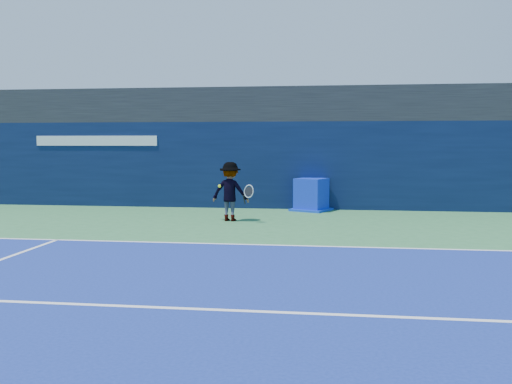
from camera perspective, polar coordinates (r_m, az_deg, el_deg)
ground at (r=9.85m, az=-0.74°, el=-8.47°), size 80.00×80.00×0.00m
baseline at (r=12.76m, az=1.25°, el=-5.32°), size 24.00×0.10×0.01m
service_line at (r=7.95m, az=-2.91°, el=-11.73°), size 24.00×0.10×0.01m
stadium_band at (r=21.07m, az=3.91°, el=8.54°), size 36.00×3.00×1.20m
back_wall_assembly at (r=20.04m, az=3.67°, el=2.72°), size 36.00×1.03×3.00m
equipment_cart at (r=19.24m, az=5.55°, el=-0.39°), size 1.50×1.50×1.09m
tennis_player at (r=16.64m, az=-2.58°, el=0.05°), size 1.35×0.80×1.72m
tennis_ball at (r=14.93m, az=-3.67°, el=0.60°), size 0.08×0.08×0.08m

